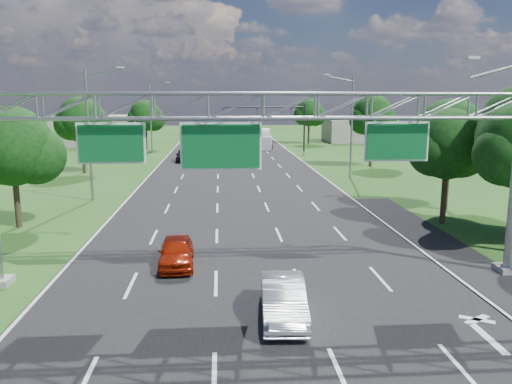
{
  "coord_description": "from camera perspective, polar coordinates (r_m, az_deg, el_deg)",
  "views": [
    {
      "loc": [
        -1.55,
        -8.87,
        7.81
      ],
      "look_at": [
        0.03,
        13.01,
        3.69
      ],
      "focal_mm": 35.0,
      "sensor_mm": 36.0,
      "label": 1
    }
  ],
  "objects": [
    {
      "name": "ground",
      "position": [
        39.68,
        -1.82,
        -0.73
      ],
      "size": [
        220.0,
        220.0,
        0.0
      ],
      "primitive_type": "plane",
      "color": "#1C4815",
      "rests_on": "ground"
    },
    {
      "name": "road",
      "position": [
        39.68,
        -1.82,
        -0.73
      ],
      "size": [
        18.0,
        180.0,
        0.02
      ],
      "primitive_type": "cube",
      "color": "black",
      "rests_on": "ground"
    },
    {
      "name": "road_flare",
      "position": [
        26.87,
        22.18,
        -7.07
      ],
      "size": [
        3.0,
        30.0,
        0.02
      ],
      "primitive_type": "cube",
      "color": "black",
      "rests_on": "ground"
    },
    {
      "name": "sign_gantry",
      "position": [
        20.98,
        1.02,
        8.12
      ],
      "size": [
        23.5,
        1.0,
        9.56
      ],
      "color": "gray",
      "rests_on": "ground"
    },
    {
      "name": "traffic_signal",
      "position": [
        74.47,
        2.86,
        8.58
      ],
      "size": [
        12.21,
        0.24,
        7.0
      ],
      "color": "black",
      "rests_on": "ground"
    },
    {
      "name": "streetlight_l_near",
      "position": [
        40.14,
        -18.33,
        6.91
      ],
      "size": [
        2.97,
        0.22,
        10.16
      ],
      "color": "gray",
      "rests_on": "ground"
    },
    {
      "name": "streetlight_l_far",
      "position": [
        74.55,
        -11.79,
        8.69
      ],
      "size": [
        2.97,
        0.22,
        10.16
      ],
      "color": "gray",
      "rests_on": "ground"
    },
    {
      "name": "streetlight_r_mid",
      "position": [
        50.58,
        10.68,
        7.92
      ],
      "size": [
        2.97,
        0.22,
        10.16
      ],
      "color": "gray",
      "rests_on": "ground"
    },
    {
      "name": "tree_cluster_right",
      "position": [
        32.57,
        26.12,
        5.16
      ],
      "size": [
        9.91,
        14.6,
        8.68
      ],
      "color": "#2D2116",
      "rests_on": "ground"
    },
    {
      "name": "tree_verge_la",
      "position": [
        33.43,
        -25.92,
        4.33
      ],
      "size": [
        5.76,
        4.8,
        7.4
      ],
      "color": "#2D2116",
      "rests_on": "ground"
    },
    {
      "name": "tree_verge_lb",
      "position": [
        55.85,
        -19.23,
        7.59
      ],
      "size": [
        5.76,
        4.8,
        8.06
      ],
      "color": "#2D2116",
      "rests_on": "ground"
    },
    {
      "name": "tree_verge_lc",
      "position": [
        79.78,
        -12.47,
        8.35
      ],
      "size": [
        5.76,
        4.8,
        7.62
      ],
      "color": "#2D2116",
      "rests_on": "ground"
    },
    {
      "name": "tree_verge_rd",
      "position": [
        59.62,
        13.2,
        8.26
      ],
      "size": [
        5.76,
        4.8,
        8.28
      ],
      "color": "#2D2116",
      "rests_on": "ground"
    },
    {
      "name": "tree_verge_re",
      "position": [
        88.34,
        6.12,
        8.87
      ],
      "size": [
        5.76,
        4.8,
        7.84
      ],
      "color": "#2D2116",
      "rests_on": "ground"
    },
    {
      "name": "building_left",
      "position": [
        89.41,
        -17.48,
        6.74
      ],
      "size": [
        14.0,
        10.0,
        5.0
      ],
      "primitive_type": "cube",
      "color": "gray",
      "rests_on": "ground"
    },
    {
      "name": "building_right",
      "position": [
        94.58,
        11.63,
        6.89
      ],
      "size": [
        12.0,
        9.0,
        4.0
      ],
      "primitive_type": "cube",
      "color": "gray",
      "rests_on": "ground"
    },
    {
      "name": "red_coupe",
      "position": [
        24.05,
        -9.08,
        -6.75
      ],
      "size": [
        1.81,
        4.07,
        1.36
      ],
      "primitive_type": "imported",
      "rotation": [
        0.0,
        0.0,
        0.05
      ],
      "color": "#9D1D07",
      "rests_on": "ground"
    },
    {
      "name": "silver_sedan",
      "position": [
        18.36,
        3.13,
        -12.09
      ],
      "size": [
        1.78,
        4.46,
        1.44
      ],
      "primitive_type": "imported",
      "rotation": [
        0.0,
        0.0,
        -0.06
      ],
      "color": "silver",
      "rests_on": "ground"
    },
    {
      "name": "car_queue_a",
      "position": [
        71.52,
        -2.33,
        4.88
      ],
      "size": [
        2.25,
        4.65,
        1.31
      ],
      "primitive_type": "imported",
      "rotation": [
        0.0,
        0.0,
        0.1
      ],
      "color": "silver",
      "rests_on": "ground"
    },
    {
      "name": "car_queue_b",
      "position": [
        73.16,
        -2.63,
        4.93
      ],
      "size": [
        2.2,
        4.15,
        1.11
      ],
      "primitive_type": "imported",
      "rotation": [
        0.0,
        0.0,
        0.09
      ],
      "color": "black",
      "rests_on": "ground"
    },
    {
      "name": "car_queue_c",
      "position": [
        63.56,
        -8.31,
        4.17
      ],
      "size": [
        2.04,
        4.64,
        1.55
      ],
      "primitive_type": "imported",
      "rotation": [
        0.0,
        0.0,
        0.05
      ],
      "color": "black",
      "rests_on": "ground"
    },
    {
      "name": "box_truck",
      "position": [
        80.14,
        0.8,
        6.05
      ],
      "size": [
        3.0,
        8.06,
        2.96
      ],
      "rotation": [
        0.0,
        0.0,
        -0.14
      ],
      "color": "white",
      "rests_on": "ground"
    }
  ]
}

